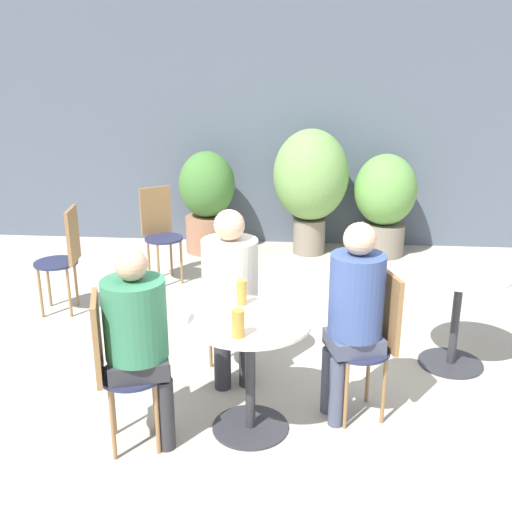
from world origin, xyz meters
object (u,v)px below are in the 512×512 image
at_px(cafe_table_near, 250,352).
at_px(beer_glass_1, 242,292).
at_px(seated_person_0, 354,306).
at_px(potted_plant_1, 311,179).
at_px(seated_person_1, 231,283).
at_px(beer_glass_0, 238,323).
at_px(bistro_chair_1, 227,296).
at_px(bistro_chair_4, 160,226).
at_px(bistro_chair_3, 65,251).
at_px(cafe_table_far, 458,300).
at_px(potted_plant_2, 385,199).
at_px(potted_plant_0, 207,198).
at_px(seated_person_2, 139,332).
at_px(bistro_chair_2, 114,359).
at_px(bistro_chair_0, 375,333).

bearing_deg(cafe_table_near, beer_glass_1, 108.07).
xyz_separation_m(seated_person_0, potted_plant_1, (-0.25, 3.29, 0.10)).
xyz_separation_m(seated_person_1, beer_glass_0, (0.15, -0.82, 0.09)).
xyz_separation_m(bistro_chair_1, bistro_chair_4, (-0.90, 1.74, 0.00)).
height_order(bistro_chair_1, beer_glass_0, bistro_chair_1).
relative_size(bistro_chair_3, potted_plant_1, 0.67).
bearing_deg(bistro_chair_1, cafe_table_far, -11.12).
bearing_deg(cafe_table_far, cafe_table_near, -146.58).
relative_size(bistro_chair_4, potted_plant_2, 0.82).
bearing_deg(seated_person_0, potted_plant_0, -173.99).
height_order(bistro_chair_4, seated_person_0, seated_person_0).
bearing_deg(potted_plant_1, seated_person_2, -104.49).
relative_size(cafe_table_far, potted_plant_0, 0.63).
height_order(cafe_table_near, beer_glass_1, beer_glass_1).
relative_size(seated_person_0, potted_plant_1, 0.90).
relative_size(seated_person_2, potted_plant_1, 0.85).
bearing_deg(potted_plant_2, bistro_chair_2, -117.25).
bearing_deg(bistro_chair_1, bistro_chair_3, 132.45).
relative_size(cafe_table_near, bistro_chair_0, 0.77).
xyz_separation_m(cafe_table_near, cafe_table_far, (1.40, 0.92, -0.01)).
bearing_deg(seated_person_1, bistro_chair_0, -38.96).
relative_size(bistro_chair_1, potted_plant_1, 0.67).
height_order(seated_person_0, potted_plant_1, potted_plant_1).
height_order(bistro_chair_0, potted_plant_2, potted_plant_2).
bearing_deg(seated_person_1, bistro_chair_1, 90.00).
relative_size(cafe_table_near, beer_glass_0, 4.69).
distance_m(bistro_chair_2, potted_plant_2, 4.19).
height_order(cafe_table_near, bistro_chair_2, bistro_chair_2).
distance_m(cafe_table_near, beer_glass_0, 0.37).
bearing_deg(beer_glass_0, potted_plant_2, 71.81).
height_order(seated_person_2, potted_plant_0, seated_person_2).
distance_m(cafe_table_far, potted_plant_0, 3.36).
height_order(seated_person_0, beer_glass_1, seated_person_0).
height_order(bistro_chair_0, seated_person_1, seated_person_1).
bearing_deg(potted_plant_2, cafe_table_far, -85.11).
height_order(bistro_chair_4, seated_person_2, seated_person_2).
xyz_separation_m(cafe_table_far, beer_glass_1, (-1.47, -0.70, 0.29)).
bearing_deg(potted_plant_1, potted_plant_2, 0.78).
relative_size(bistro_chair_0, potted_plant_2, 0.82).
distance_m(cafe_table_far, bistro_chair_2, 2.43).
height_order(beer_glass_0, potted_plant_0, potted_plant_0).
xyz_separation_m(bistro_chair_1, potted_plant_2, (1.41, 2.75, 0.08)).
xyz_separation_m(bistro_chair_3, potted_plant_0, (0.94, 1.83, 0.07)).
relative_size(bistro_chair_1, seated_person_1, 0.77).
bearing_deg(bistro_chair_4, beer_glass_0, -104.81).
relative_size(bistro_chair_0, seated_person_1, 0.77).
height_order(bistro_chair_2, seated_person_0, seated_person_0).
relative_size(seated_person_0, seated_person_2, 1.06).
bearing_deg(bistro_chair_4, potted_plant_1, -2.81).
xyz_separation_m(potted_plant_1, potted_plant_2, (0.83, 0.01, -0.21)).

